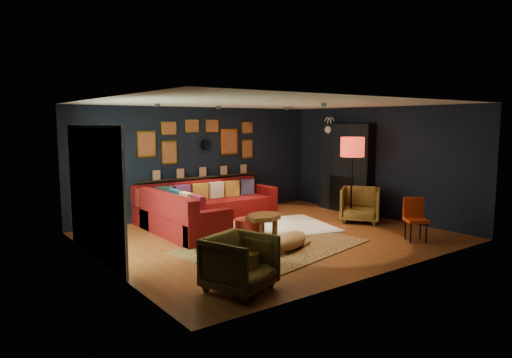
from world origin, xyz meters
TOP-DOWN VIEW (x-y plane):
  - floor at (0.00, 0.00)m, footprint 6.50×6.50m
  - room_walls at (0.00, 0.00)m, footprint 6.50×6.50m
  - sectional at (-0.61, 1.81)m, footprint 3.41×2.69m
  - ledge at (0.00, 2.68)m, footprint 3.20×0.12m
  - gallery_wall at (-0.01, 2.72)m, footprint 3.15×0.04m
  - sunburst_mirror at (0.10, 2.72)m, footprint 0.47×0.16m
  - fireplace at (3.09, 0.90)m, footprint 0.31×1.60m
  - deer_head at (3.14, 1.40)m, footprint 0.50×0.28m
  - sliding_door at (-3.22, 0.60)m, footprint 0.06×2.80m
  - ceiling_spots at (-0.00, 0.80)m, footprint 3.30×2.50m
  - shag_rug at (0.43, 0.52)m, footprint 2.85×2.35m
  - leopard_rug at (-0.45, -0.63)m, footprint 3.51×2.82m
  - coffee_table at (-0.18, -0.01)m, footprint 1.01×0.89m
  - pouf at (-0.42, 0.20)m, footprint 0.51×0.51m
  - armchair_left at (-2.14, -2.05)m, footprint 1.01×0.98m
  - armchair_right at (2.45, -0.15)m, footprint 1.13×1.14m
  - gold_stool at (-1.98, -1.97)m, footprint 0.38×0.38m
  - orange_chair at (2.01, -1.87)m, footprint 0.54×0.54m
  - floor_lamp at (2.25, -0.05)m, footprint 0.52×0.52m
  - dog at (-0.33, -0.97)m, footprint 1.45×1.09m

SIDE VIEW (x-z plane):
  - floor at x=0.00m, z-range 0.00..0.00m
  - leopard_rug at x=-0.45m, z-range 0.00..0.02m
  - shag_rug at x=0.43m, z-range 0.00..0.03m
  - pouf at x=-0.42m, z-range 0.03..0.37m
  - dog at x=-0.33m, z-range 0.02..0.43m
  - gold_stool at x=-1.98m, z-range 0.00..0.48m
  - sectional at x=-0.61m, z-range -0.11..0.75m
  - coffee_table at x=-0.18m, z-range 0.16..0.58m
  - armchair_left at x=-2.14m, z-range 0.00..0.83m
  - armchair_right at x=2.45m, z-range 0.00..0.86m
  - orange_chair at x=2.01m, z-range 0.07..0.89m
  - ledge at x=0.00m, z-range 0.90..0.94m
  - fireplace at x=3.09m, z-range -0.08..2.12m
  - sliding_door at x=-3.22m, z-range 0.00..2.20m
  - room_walls at x=0.00m, z-range -1.66..4.84m
  - floor_lamp at x=2.25m, z-range 0.67..2.58m
  - sunburst_mirror at x=0.10m, z-range 1.46..1.93m
  - gallery_wall at x=-0.01m, z-range 1.30..2.32m
  - deer_head at x=3.14m, z-range 1.83..2.28m
  - ceiling_spots at x=0.00m, z-range 2.53..2.59m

